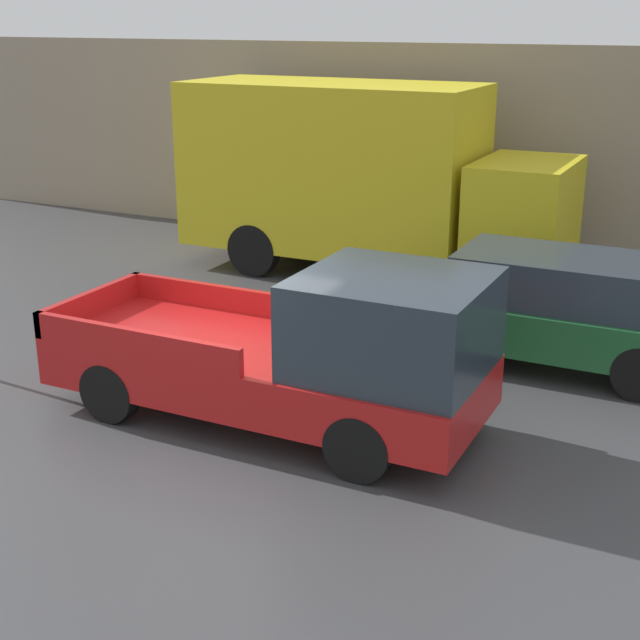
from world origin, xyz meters
name	(u,v)px	position (x,y,z in m)	size (l,w,h in m)	color
ground_plane	(214,420)	(0.00, 0.00, 0.00)	(60.00, 60.00, 0.00)	#3D3D3F
building_wall	(457,151)	(0.00, 9.50, 2.15)	(28.00, 0.15, 4.30)	gray
pickup_truck	(306,353)	(1.12, 0.37, 0.97)	(5.48, 2.11, 2.08)	red
car	(546,308)	(3.23, 3.85, 0.84)	(4.90, 1.87, 1.63)	#1E592D
delivery_truck	(359,174)	(-1.17, 7.08, 1.94)	(7.42, 2.56, 3.63)	gold
newspaper_box	(213,206)	(-5.89, 9.18, 0.51)	(0.45, 0.40, 1.02)	gold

